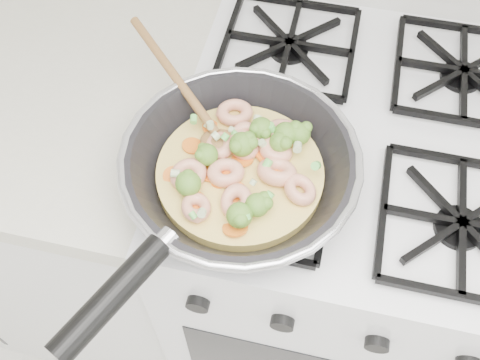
# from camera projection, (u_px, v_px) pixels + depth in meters

# --- Properties ---
(stove) EXTENTS (0.60, 0.60, 0.92)m
(stove) POSITION_uv_depth(u_px,v_px,m) (327.00, 250.00, 1.26)
(stove) COLOR white
(stove) RESTS_ON ground
(counter_left) EXTENTS (1.00, 0.60, 0.90)m
(counter_left) POSITION_uv_depth(u_px,v_px,m) (6.00, 186.00, 1.36)
(counter_left) COLOR white
(counter_left) RESTS_ON ground
(skillet) EXTENTS (0.39, 0.53, 0.09)m
(skillet) POSITION_uv_depth(u_px,v_px,m) (238.00, 169.00, 0.77)
(skillet) COLOR black
(skillet) RESTS_ON stove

